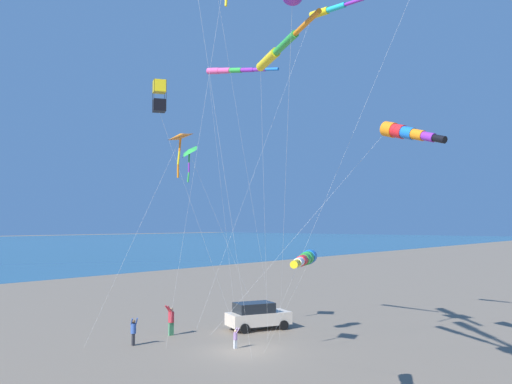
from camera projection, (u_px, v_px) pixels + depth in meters
The scene contains 14 objects.
ground_plane at pixel (245, 351), 30.89m from camera, with size 600.00×600.00×0.00m, color #756654.
parked_car at pixel (257, 315), 37.15m from camera, with size 3.47×4.68×1.85m.
cooler_box at pixel (230, 321), 39.24m from camera, with size 0.62×0.42×0.42m.
person_adult_flyer at pixel (171, 319), 35.21m from camera, with size 0.54×0.65×1.96m.
person_child_green_jacket at pixel (133, 330), 32.29m from camera, with size 0.58×0.51×1.67m.
person_child_grey_jacket at pixel (235, 337), 31.48m from camera, with size 0.31×0.39×1.20m.
kite_windsock_green_low_center at pixel (405, 132), 29.26m from camera, with size 15.39×2.84×13.04m.
kite_delta_red_high_left at pixel (180, 137), 26.45m from camera, with size 9.55×1.59×11.81m.
kite_windsock_yellow_midlevel at pixel (328, 11), 35.21m from camera, with size 11.30×3.87×21.46m.
kite_windsock_blue_topmost at pixel (232, 71), 34.42m from camera, with size 8.22×5.80×17.54m.
kite_delta_purple_drifting at pixel (189, 152), 35.20m from camera, with size 1.61×7.04×12.39m.
kite_windsock_striped_overhead at pixel (277, 52), 24.51m from camera, with size 10.83×10.40×15.35m.
kite_windsock_checkered_midright at pixel (305, 259), 19.72m from camera, with size 9.90×10.55×6.25m.
kite_box_long_streamer_left at pixel (159, 96), 28.46m from camera, with size 0.90×7.16×14.82m.
Camera 1 is at (-20.73, 23.54, 7.28)m, focal length 37.92 mm.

